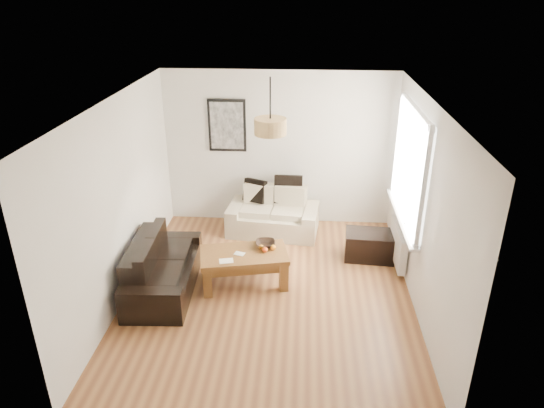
# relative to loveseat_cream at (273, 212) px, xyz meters

# --- Properties ---
(floor) EXTENTS (4.50, 4.50, 0.00)m
(floor) POSITION_rel_loveseat_cream_xyz_m (0.06, -1.78, -0.36)
(floor) COLOR brown
(floor) RESTS_ON ground
(ceiling) EXTENTS (3.80, 4.50, 0.00)m
(ceiling) POSITION_rel_loveseat_cream_xyz_m (0.06, -1.78, 2.24)
(ceiling) COLOR white
(ceiling) RESTS_ON floor
(wall_back) EXTENTS (3.80, 0.04, 2.60)m
(wall_back) POSITION_rel_loveseat_cream_xyz_m (0.06, 0.47, 0.94)
(wall_back) COLOR silver
(wall_back) RESTS_ON floor
(wall_front) EXTENTS (3.80, 0.04, 2.60)m
(wall_front) POSITION_rel_loveseat_cream_xyz_m (0.06, -4.03, 0.94)
(wall_front) COLOR silver
(wall_front) RESTS_ON floor
(wall_left) EXTENTS (0.04, 4.50, 2.60)m
(wall_left) POSITION_rel_loveseat_cream_xyz_m (-1.84, -1.78, 0.94)
(wall_left) COLOR silver
(wall_left) RESTS_ON floor
(wall_right) EXTENTS (0.04, 4.50, 2.60)m
(wall_right) POSITION_rel_loveseat_cream_xyz_m (1.96, -1.78, 0.94)
(wall_right) COLOR silver
(wall_right) RESTS_ON floor
(window_bay) EXTENTS (0.14, 1.90, 1.60)m
(window_bay) POSITION_rel_loveseat_cream_xyz_m (1.92, -0.98, 1.24)
(window_bay) COLOR white
(window_bay) RESTS_ON wall_right
(radiator) EXTENTS (0.10, 0.90, 0.52)m
(radiator) POSITION_rel_loveseat_cream_xyz_m (1.88, -0.98, 0.02)
(radiator) COLOR white
(radiator) RESTS_ON wall_right
(poster) EXTENTS (0.62, 0.04, 0.87)m
(poster) POSITION_rel_loveseat_cream_xyz_m (-0.79, 0.44, 1.34)
(poster) COLOR black
(poster) RESTS_ON wall_back
(pendant_shade) EXTENTS (0.40, 0.40, 0.20)m
(pendant_shade) POSITION_rel_loveseat_cream_xyz_m (0.06, -1.48, 1.87)
(pendant_shade) COLOR tan
(pendant_shade) RESTS_ON ceiling
(loveseat_cream) EXTENTS (1.54, 0.94, 0.73)m
(loveseat_cream) POSITION_rel_loveseat_cream_xyz_m (0.00, 0.00, 0.00)
(loveseat_cream) COLOR beige
(loveseat_cream) RESTS_ON floor
(sofa_leather) EXTENTS (0.87, 1.67, 0.71)m
(sofa_leather) POSITION_rel_loveseat_cream_xyz_m (-1.37, -1.78, -0.01)
(sofa_leather) COLOR black
(sofa_leather) RESTS_ON floor
(coffee_table) EXTENTS (1.28, 0.87, 0.48)m
(coffee_table) POSITION_rel_loveseat_cream_xyz_m (-0.29, -1.56, -0.12)
(coffee_table) COLOR brown
(coffee_table) RESTS_ON floor
(ottoman) EXTENTS (0.77, 0.52, 0.42)m
(ottoman) POSITION_rel_loveseat_cream_xyz_m (1.51, -0.74, -0.15)
(ottoman) COLOR black
(ottoman) RESTS_ON floor
(cushion_left) EXTENTS (0.39, 0.26, 0.38)m
(cushion_left) POSITION_rel_loveseat_cream_xyz_m (-0.32, 0.18, 0.30)
(cushion_left) COLOR black
(cushion_left) RESTS_ON loveseat_cream
(cushion_right) EXTENTS (0.47, 0.15, 0.46)m
(cushion_right) POSITION_rel_loveseat_cream_xyz_m (0.24, 0.18, 0.34)
(cushion_right) COLOR black
(cushion_right) RESTS_ON loveseat_cream
(fruit_bowl) EXTENTS (0.30, 0.30, 0.07)m
(fruit_bowl) POSITION_rel_loveseat_cream_xyz_m (-0.02, -1.35, 0.15)
(fruit_bowl) COLOR black
(fruit_bowl) RESTS_ON coffee_table
(orange_a) EXTENTS (0.09, 0.09, 0.08)m
(orange_a) POSITION_rel_loveseat_cream_xyz_m (-0.01, -1.53, 0.16)
(orange_a) COLOR #DD4512
(orange_a) RESTS_ON fruit_bowl
(orange_b) EXTENTS (0.09, 0.09, 0.07)m
(orange_b) POSITION_rel_loveseat_cream_xyz_m (0.10, -1.45, 0.16)
(orange_b) COLOR orange
(orange_b) RESTS_ON fruit_bowl
(orange_c) EXTENTS (0.08, 0.08, 0.06)m
(orange_c) POSITION_rel_loveseat_cream_xyz_m (-0.06, -1.46, 0.16)
(orange_c) COLOR orange
(orange_c) RESTS_ON fruit_bowl
(papers) EXTENTS (0.21, 0.17, 0.01)m
(papers) POSITION_rel_loveseat_cream_xyz_m (-0.50, -1.79, 0.12)
(papers) COLOR white
(papers) RESTS_ON coffee_table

